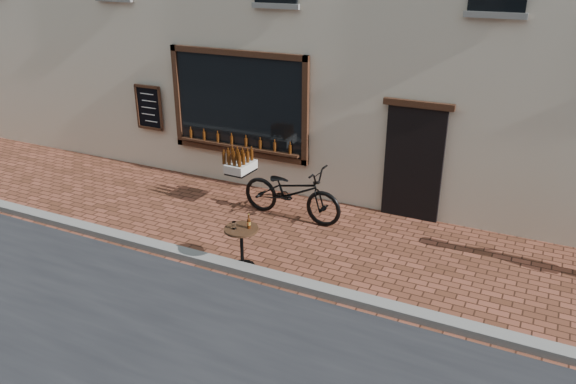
% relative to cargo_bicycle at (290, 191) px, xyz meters
% --- Properties ---
extents(ground, '(90.00, 90.00, 0.00)m').
position_rel_cargo_bicycle_xyz_m(ground, '(0.19, -2.41, -0.56)').
color(ground, '#512A1A').
rests_on(ground, ground).
extents(kerb, '(90.00, 0.25, 0.12)m').
position_rel_cargo_bicycle_xyz_m(kerb, '(0.19, -2.21, -0.50)').
color(kerb, slate).
rests_on(kerb, ground).
extents(cargo_bicycle, '(2.51, 0.84, 1.18)m').
position_rel_cargo_bicycle_xyz_m(cargo_bicycle, '(0.00, 0.00, 0.00)').
color(cargo_bicycle, black).
rests_on(cargo_bicycle, ground).
extents(bistro_table, '(0.56, 0.56, 0.96)m').
position_rel_cargo_bicycle_xyz_m(bistro_table, '(0.14, -2.06, -0.05)').
color(bistro_table, black).
rests_on(bistro_table, ground).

